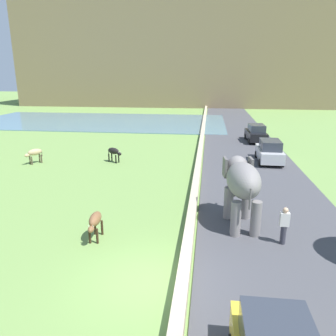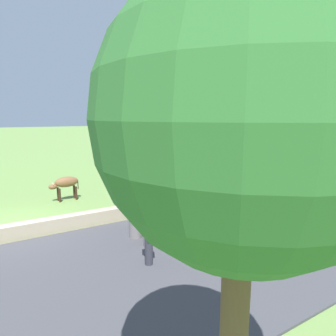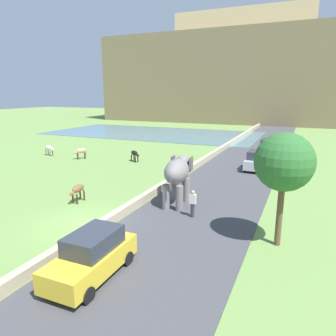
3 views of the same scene
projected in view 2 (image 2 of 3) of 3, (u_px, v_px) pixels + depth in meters
ground_plane at (8, 229)px, 10.54m from camera, size 220.00×220.00×0.00m
barrier_wall at (330, 176)px, 18.64m from camera, size 0.40×110.00×0.53m
lake at (299, 145)px, 40.85m from camera, size 36.00×18.00×0.08m
elephant at (170, 176)px, 9.72m from camera, size 1.72×3.55×2.99m
person_beside_elephant at (149, 236)px, 7.77m from camera, size 0.36×0.22×1.63m
cow_brown at (65, 183)px, 13.98m from camera, size 0.51×1.40×1.15m
cow_tan at (169, 151)px, 26.84m from camera, size 1.08×1.32×1.15m
cow_white at (147, 147)px, 30.64m from camera, size 1.42×0.60×1.15m
cow_black at (222, 158)px, 22.44m from camera, size 1.37×0.98×1.15m
tree_near at (243, 123)px, 2.55m from camera, size 2.61×2.61×5.26m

